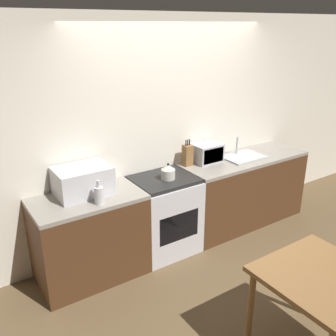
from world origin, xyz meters
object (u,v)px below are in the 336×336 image
Objects in this scene: bottle at (99,195)px; microwave at (83,181)px; kettle at (168,172)px; dining_table at (321,286)px; toaster_oven at (207,153)px; stove_range at (164,215)px.

microwave is at bearing 97.63° from bottle.
kettle is 0.22× the size of dining_table.
bottle is (0.04, -0.29, -0.05)m from microwave.
kettle is 0.54× the size of toaster_oven.
microwave reaches higher than bottle.
kettle is at bearing -164.01° from toaster_oven.
microwave is 2.25× the size of bottle.
dining_table is at bearing -85.88° from stove_range.
stove_range is 1.94m from dining_table.
bottle reaches higher than kettle.
bottle is 0.70× the size of toaster_oven.
kettle reaches higher than dining_table.
stove_range is 1.02m from bottle.
bottle reaches higher than toaster_oven.
stove_range is at bearing -6.18° from microwave.
microwave reaches higher than stove_range.
bottle is (-0.87, -0.15, 0.01)m from kettle.
stove_range is at bearing -168.18° from toaster_oven.
bottle is 2.01m from dining_table.
bottle is at bearing -166.91° from stove_range.
toaster_oven is at bearing 15.99° from kettle.
stove_range is 0.53m from kettle.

